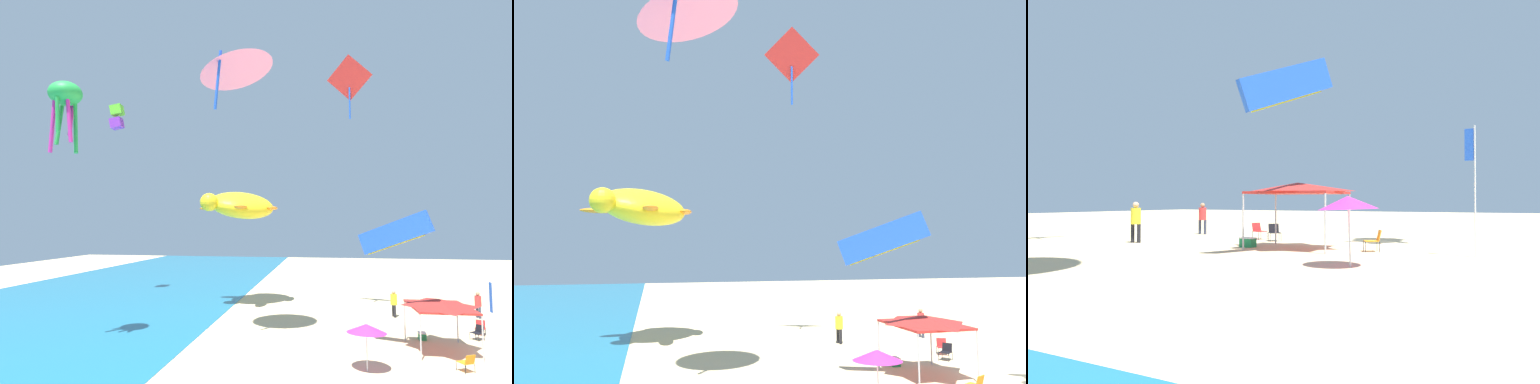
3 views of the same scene
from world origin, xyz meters
The scene contains 11 objects.
ground centered at (0.00, 0.00, -0.05)m, with size 120.00×120.00×0.10m, color #D6BC8C.
canopy_tent centered at (1.16, 3.75, 2.41)m, with size 3.58×3.00×2.66m.
beach_umbrella centered at (-2.43, 7.80, 1.86)m, with size 1.80×1.78×2.10m.
folding_chair_left_of_tent centered at (-1.91, 3.45, 0.47)m, with size 0.79×0.74×0.82m.
folding_chair_near_cooler centered at (4.90, 0.55, 0.47)m, with size 0.78×0.72×0.82m.
folding_chair_facing_ocean centered at (3.71, 1.08, 0.47)m, with size 0.79×0.81×0.82m.
cooler_box centered at (3.24, 4.22, 0.20)m, with size 0.65×0.46×0.40m.
banner_flag centered at (-5.43, 3.59, 2.68)m, with size 0.36×0.06×4.50m.
person_near_umbrella centered at (8.88, 4.84, 1.10)m, with size 0.50×0.44×1.87m.
person_by_tent centered at (9.50, -0.92, 1.06)m, with size 0.47×0.43×1.80m.
kite_parafoil_blue centered at (0.49, 6.01, 6.04)m, with size 2.15×3.62×2.37m.
Camera 3 is at (-7.13, 20.81, 1.92)m, focal length 33.07 mm.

